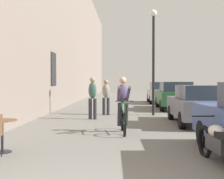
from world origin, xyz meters
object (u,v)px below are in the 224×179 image
object	(u,v)px
cyclist_on_bicycle	(123,106)
parked_motorcycle	(219,144)
cafe_table_mid	(2,129)
street_lamp	(153,48)
pedestrian_mid	(106,95)
parked_car_fourth	(161,92)
parked_car_third	(174,95)
parked_car_second	(197,104)
pedestrian_near	(93,95)

from	to	relation	value
cyclist_on_bicycle	parked_motorcycle	world-z (taller)	cyclist_on_bicycle
cafe_table_mid	street_lamp	distance (m)	9.24
pedestrian_mid	parked_car_fourth	xyz separation A→B (m)	(3.53, 8.46, -0.14)
parked_car_third	street_lamp	bearing A→B (deg)	-115.01
parked_car_second	parked_motorcycle	size ratio (longest dim) A/B	1.89
cyclist_on_bicycle	parked_car_fourth	size ratio (longest dim) A/B	0.40
pedestrian_near	cyclist_on_bicycle	bearing A→B (deg)	-69.19
pedestrian_near	parked_motorcycle	world-z (taller)	pedestrian_near
cafe_table_mid	street_lamp	world-z (taller)	street_lamp
pedestrian_mid	parked_car_second	distance (m)	4.68
pedestrian_near	parked_car_third	size ratio (longest dim) A/B	0.40
cafe_table_mid	parked_car_fourth	xyz separation A→B (m)	(5.36, 16.35, 0.28)
pedestrian_mid	parked_car_third	size ratio (longest dim) A/B	0.38
cyclist_on_bicycle	pedestrian_mid	size ratio (longest dim) A/B	1.06
pedestrian_near	parked_motorcycle	xyz separation A→B (m)	(3.07, -7.11, -0.59)
pedestrian_near	pedestrian_mid	xyz separation A→B (m)	(0.46, 1.71, -0.05)
pedestrian_mid	parked_car_second	world-z (taller)	pedestrian_mid
pedestrian_near	street_lamp	size ratio (longest dim) A/B	0.36
cafe_table_mid	parked_car_second	world-z (taller)	parked_car_second
pedestrian_mid	parked_motorcycle	bearing A→B (deg)	-73.51
cyclist_on_bicycle	cafe_table_mid	bearing A→B (deg)	-133.13
pedestrian_mid	parked_car_third	bearing A→B (deg)	40.68
street_lamp	parked_car_third	distance (m)	4.17
parked_car_second	parked_car_third	bearing A→B (deg)	88.65
parked_motorcycle	parked_car_third	bearing A→B (deg)	84.93
cyclist_on_bicycle	parked_motorcycle	bearing A→B (deg)	-64.44
cyclist_on_bicycle	parked_car_second	world-z (taller)	cyclist_on_bicycle
parked_car_third	pedestrian_mid	bearing A→B (deg)	-139.32
cyclist_on_bicycle	pedestrian_near	xyz separation A→B (m)	(-1.28, 3.36, 0.18)
cafe_table_mid	pedestrian_mid	size ratio (longest dim) A/B	0.43
cyclist_on_bicycle	pedestrian_mid	distance (m)	5.14
cyclist_on_bicycle	parked_car_third	size ratio (longest dim) A/B	0.40
street_lamp	parked_car_fourth	world-z (taller)	street_lamp
street_lamp	parked_car_third	size ratio (longest dim) A/B	1.11
pedestrian_near	street_lamp	bearing A→B (deg)	32.85
pedestrian_near	parked_car_fourth	distance (m)	10.93
pedestrian_near	parked_motorcycle	distance (m)	7.77
parked_car_fourth	cafe_table_mid	bearing A→B (deg)	-108.15
parked_motorcycle	parked_car_fourth	bearing A→B (deg)	86.95
pedestrian_mid	cyclist_on_bicycle	bearing A→B (deg)	-80.84
cyclist_on_bicycle	street_lamp	bearing A→B (deg)	74.70
cyclist_on_bicycle	pedestrian_mid	bearing A→B (deg)	99.16
cafe_table_mid	cyclist_on_bicycle	xyz separation A→B (m)	(2.64, 2.82, 0.29)
cafe_table_mid	parked_car_second	bearing A→B (deg)	41.99
cyclist_on_bicycle	pedestrian_near	size ratio (longest dim) A/B	1.00
parked_motorcycle	pedestrian_mid	bearing A→B (deg)	106.49
street_lamp	parked_motorcycle	distance (m)	9.25
cafe_table_mid	parked_car_third	world-z (taller)	parked_car_third
parked_car_fourth	parked_car_second	bearing A→B (deg)	-90.02
street_lamp	parked_car_third	xyz separation A→B (m)	(1.47, 3.15, -2.30)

